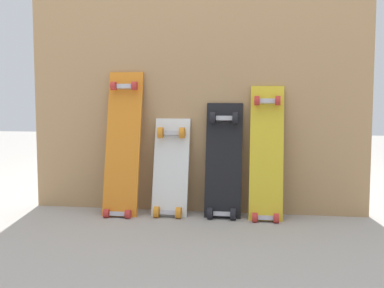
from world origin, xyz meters
TOP-DOWN VIEW (x-y plane):
  - ground_plane at (0.00, 0.00)m, footprint 12.00×12.00m
  - plywood_wall_panel at (0.00, 0.07)m, footprint 1.95×0.04m
  - skateboard_orange at (-0.40, -0.06)m, footprint 0.20×0.25m
  - skateboard_white at (-0.13, -0.05)m, footprint 0.20×0.22m
  - skateboard_black at (0.17, -0.04)m, footprint 0.20×0.21m
  - skateboard_yellow at (0.41, -0.05)m, footprint 0.18×0.23m

SIDE VIEW (x-z plane):
  - ground_plane at x=0.00m, z-range 0.00..0.00m
  - skateboard_white at x=-0.13m, z-range -0.07..0.54m
  - skateboard_black at x=0.17m, z-range -0.06..0.63m
  - skateboard_yellow at x=0.41m, z-range -0.07..0.73m
  - skateboard_orange at x=-0.40m, z-range -0.07..0.81m
  - plywood_wall_panel at x=0.00m, z-range 0.00..1.59m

